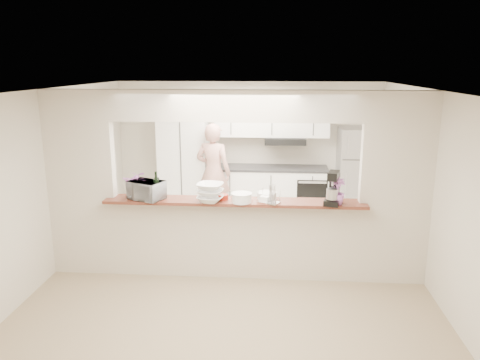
# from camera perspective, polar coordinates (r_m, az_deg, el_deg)

# --- Properties ---
(floor) EXTENTS (6.00, 6.00, 0.00)m
(floor) POSITION_cam_1_polar(r_m,az_deg,el_deg) (6.52, -0.62, -11.56)
(floor) COLOR tan
(floor) RESTS_ON ground
(tile_overlay) EXTENTS (5.00, 2.90, 0.01)m
(tile_overlay) POSITION_cam_1_polar(r_m,az_deg,el_deg) (7.94, 0.35, -6.73)
(tile_overlay) COLOR beige
(tile_overlay) RESTS_ON floor
(partition) EXTENTS (5.00, 0.15, 2.50)m
(partition) POSITION_cam_1_polar(r_m,az_deg,el_deg) (6.03, -0.66, 1.26)
(partition) COLOR beige
(partition) RESTS_ON floor
(bar_counter) EXTENTS (3.40, 0.38, 1.09)m
(bar_counter) POSITION_cam_1_polar(r_m,az_deg,el_deg) (6.29, -0.64, -6.83)
(bar_counter) COLOR beige
(bar_counter) RESTS_ON floor
(kitchen_cabinets) EXTENTS (3.15, 0.62, 2.25)m
(kitchen_cabinets) POSITION_cam_1_polar(r_m,az_deg,el_deg) (8.81, -0.31, 1.91)
(kitchen_cabinets) COLOR white
(kitchen_cabinets) RESTS_ON floor
(refrigerator) EXTENTS (0.75, 0.70, 1.70)m
(refrigerator) POSITION_cam_1_polar(r_m,az_deg,el_deg) (8.87, 14.21, 0.74)
(refrigerator) COLOR #B6B6BB
(refrigerator) RESTS_ON floor
(flower_left) EXTENTS (0.35, 0.31, 0.37)m
(flower_left) POSITION_cam_1_polar(r_m,az_deg,el_deg) (6.31, -12.52, -0.47)
(flower_left) COLOR #E076D3
(flower_left) RESTS_ON bar_counter
(wine_bottle_a) EXTENTS (0.07, 0.07, 0.33)m
(wine_bottle_a) POSITION_cam_1_polar(r_m,az_deg,el_deg) (6.34, -10.09, -0.77)
(wine_bottle_a) COLOR black
(wine_bottle_a) RESTS_ON bar_counter
(wine_bottle_b) EXTENTS (0.08, 0.08, 0.38)m
(wine_bottle_b) POSITION_cam_1_polar(r_m,az_deg,el_deg) (6.12, -10.15, -1.13)
(wine_bottle_b) COLOR black
(wine_bottle_b) RESTS_ON bar_counter
(toaster_oven) EXTENTS (0.53, 0.45, 0.24)m
(toaster_oven) POSITION_cam_1_polar(r_m,az_deg,el_deg) (6.21, -11.37, -1.22)
(toaster_oven) COLOR #9F9EA3
(toaster_oven) RESTS_ON bar_counter
(serving_bowls) EXTENTS (0.39, 0.39, 0.24)m
(serving_bowls) POSITION_cam_1_polar(r_m,az_deg,el_deg) (5.97, -3.67, -1.59)
(serving_bowls) COLOR white
(serving_bowls) RESTS_ON bar_counter
(plate_stack_a) EXTENTS (0.26, 0.26, 0.12)m
(plate_stack_a) POSITION_cam_1_polar(r_m,az_deg,el_deg) (5.97, 0.18, -2.17)
(plate_stack_a) COLOR white
(plate_stack_a) RESTS_ON bar_counter
(plate_stack_b) EXTENTS (0.26, 0.26, 0.09)m
(plate_stack_b) POSITION_cam_1_polar(r_m,az_deg,el_deg) (6.13, 3.29, -1.91)
(plate_stack_b) COLOR white
(plate_stack_b) RESTS_ON bar_counter
(red_bowl) EXTENTS (0.14, 0.14, 0.06)m
(red_bowl) POSITION_cam_1_polar(r_m,az_deg,el_deg) (6.11, -2.08, -2.07)
(red_bowl) COLOR maroon
(red_bowl) RESTS_ON bar_counter
(tan_bowl) EXTENTS (0.14, 0.14, 0.06)m
(tan_bowl) POSITION_cam_1_polar(r_m,az_deg,el_deg) (6.07, 3.09, -2.18)
(tan_bowl) COLOR beige
(tan_bowl) RESTS_ON bar_counter
(utensil_caddy) EXTENTS (0.30, 0.25, 0.25)m
(utensil_caddy) POSITION_cam_1_polar(r_m,az_deg,el_deg) (5.94, 3.55, -1.85)
(utensil_caddy) COLOR silver
(utensil_caddy) RESTS_ON bar_counter
(stand_mixer) EXTENTS (0.25, 0.32, 0.42)m
(stand_mixer) POSITION_cam_1_polar(r_m,az_deg,el_deg) (5.98, 11.30, -1.13)
(stand_mixer) COLOR black
(stand_mixer) RESTS_ON bar_counter
(flower_right) EXTENTS (0.23, 0.23, 0.35)m
(flower_right) POSITION_cam_1_polar(r_m,az_deg,el_deg) (5.97, 11.75, -1.33)
(flower_right) COLOR #C86BC4
(flower_right) RESTS_ON bar_counter
(person) EXTENTS (0.74, 0.59, 1.79)m
(person) POSITION_cam_1_polar(r_m,az_deg,el_deg) (8.46, -3.26, 0.85)
(person) COLOR tan
(person) RESTS_ON floor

